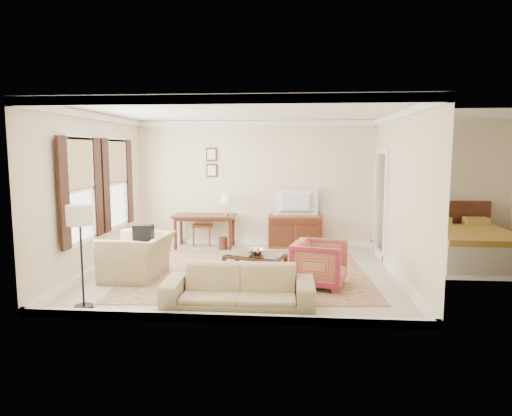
# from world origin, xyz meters

# --- Properties ---
(room_shell) EXTENTS (5.51, 5.01, 2.91)m
(room_shell) POSITION_xyz_m (0.00, 0.00, 2.47)
(room_shell) COLOR beige
(room_shell) RESTS_ON ground
(annex_bedroom) EXTENTS (3.00, 2.70, 2.90)m
(annex_bedroom) POSITION_xyz_m (4.49, 1.15, 0.34)
(annex_bedroom) COLOR beige
(annex_bedroom) RESTS_ON ground
(window_front) EXTENTS (0.12, 1.56, 1.80)m
(window_front) POSITION_xyz_m (-2.70, -0.70, 1.55)
(window_front) COLOR #CCB284
(window_front) RESTS_ON room_shell
(window_rear) EXTENTS (0.12, 1.56, 1.80)m
(window_rear) POSITION_xyz_m (-2.70, 0.90, 1.55)
(window_rear) COLOR #CCB284
(window_rear) RESTS_ON room_shell
(doorway) EXTENTS (0.10, 1.12, 2.25)m
(doorway) POSITION_xyz_m (2.71, 1.50, 1.08)
(doorway) COLOR white
(doorway) RESTS_ON room_shell
(rug) EXTENTS (4.47, 3.90, 0.01)m
(rug) POSITION_xyz_m (0.06, -0.00, 0.01)
(rug) COLOR maroon
(rug) RESTS_ON room_shell
(writing_desk) EXTENTS (1.39, 0.70, 0.76)m
(writing_desk) POSITION_xyz_m (-1.12, 2.05, 0.65)
(writing_desk) COLOR #502516
(writing_desk) RESTS_ON room_shell
(desk_chair) EXTENTS (0.47, 0.47, 1.05)m
(desk_chair) POSITION_xyz_m (-1.23, 2.40, 0.53)
(desk_chair) COLOR brown
(desk_chair) RESTS_ON room_shell
(desk_lamp) EXTENTS (0.32, 0.32, 0.50)m
(desk_lamp) POSITION_xyz_m (-0.61, 2.05, 1.01)
(desk_lamp) COLOR silver
(desk_lamp) RESTS_ON writing_desk
(framed_prints) EXTENTS (0.25, 0.04, 0.68)m
(framed_prints) POSITION_xyz_m (-1.02, 2.47, 1.94)
(framed_prints) COLOR #502516
(framed_prints) RESTS_ON room_shell
(sideboard) EXTENTS (1.22, 0.47, 0.75)m
(sideboard) POSITION_xyz_m (0.94, 2.24, 0.37)
(sideboard) COLOR brown
(sideboard) RESTS_ON room_shell
(tv) EXTENTS (0.97, 0.56, 0.13)m
(tv) POSITION_xyz_m (0.94, 2.22, 1.23)
(tv) COLOR black
(tv) RESTS_ON sideboard
(coffee_table) EXTENTS (1.13, 0.87, 0.42)m
(coffee_table) POSITION_xyz_m (0.24, -0.34, 0.32)
(coffee_table) COLOR #502516
(coffee_table) RESTS_ON room_shell
(fruit_bowl) EXTENTS (0.42, 0.42, 0.10)m
(fruit_bowl) POSITION_xyz_m (0.25, -0.28, 0.48)
(fruit_bowl) COLOR silver
(fruit_bowl) RESTS_ON coffee_table
(book_a) EXTENTS (0.27, 0.16, 0.38)m
(book_a) POSITION_xyz_m (0.08, -0.26, 0.17)
(book_a) COLOR brown
(book_a) RESTS_ON coffee_table
(book_b) EXTENTS (0.27, 0.11, 0.38)m
(book_b) POSITION_xyz_m (0.34, -0.45, 0.16)
(book_b) COLOR brown
(book_b) RESTS_ON coffee_table
(striped_armchair) EXTENTS (0.93, 0.97, 0.83)m
(striped_armchair) POSITION_xyz_m (1.33, -0.77, 0.42)
(striped_armchair) COLOR maroon
(striped_armchair) RESTS_ON room_shell
(club_armchair) EXTENTS (0.84, 1.22, 1.03)m
(club_armchair) POSITION_xyz_m (-1.80, -0.52, 0.51)
(club_armchair) COLOR tan
(club_armchair) RESTS_ON room_shell
(backpack) EXTENTS (0.28, 0.36, 0.40)m
(backpack) POSITION_xyz_m (-1.68, -0.54, 0.77)
(backpack) COLOR black
(backpack) RESTS_ON club_armchair
(sofa) EXTENTS (2.10, 0.65, 0.82)m
(sofa) POSITION_xyz_m (0.15, -1.97, 0.41)
(sofa) COLOR tan
(sofa) RESTS_ON room_shell
(floor_lamp) EXTENTS (0.36, 0.36, 1.47)m
(floor_lamp) POSITION_xyz_m (-2.04, -2.08, 1.22)
(floor_lamp) COLOR black
(floor_lamp) RESTS_ON room_shell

